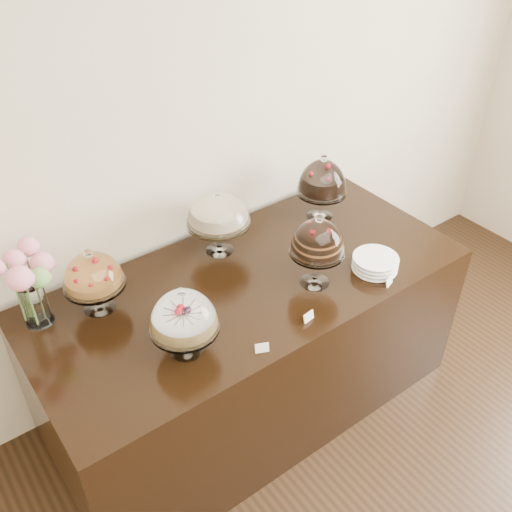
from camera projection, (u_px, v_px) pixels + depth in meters
wall_back at (208, 123)px, 2.88m from camera, size 5.00×0.04×3.00m
display_counter at (251, 344)px, 3.09m from camera, size 2.20×1.00×0.90m
cake_stand_sugar_sponge at (183, 315)px, 2.33m from camera, size 0.29×0.29×0.34m
cake_stand_choco_layer at (318, 240)px, 2.66m from camera, size 0.27×0.27×0.39m
cake_stand_cheesecake at (218, 212)px, 2.88m from camera, size 0.34×0.34×0.36m
cake_stand_dark_choco at (322, 180)px, 3.15m from camera, size 0.28×0.28×0.39m
cake_stand_fruit_tart at (92, 274)px, 2.54m from camera, size 0.28×0.28×0.34m
flower_vase at (28, 280)px, 2.43m from camera, size 0.29×0.31×0.41m
plate_stack at (375, 263)px, 2.87m from camera, size 0.22×0.22×0.07m
price_card_left at (262, 348)px, 2.42m from camera, size 0.06×0.04×0.04m
price_card_right at (389, 281)px, 2.78m from camera, size 0.06×0.03×0.04m
price_card_extra at (309, 317)px, 2.58m from camera, size 0.06×0.02×0.04m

